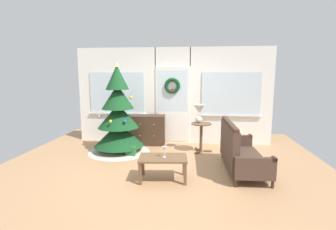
% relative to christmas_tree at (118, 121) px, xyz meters
% --- Properties ---
extents(ground_plane, '(6.76, 6.76, 0.00)m').
position_rel_christmas_tree_xyz_m(ground_plane, '(1.20, -1.06, -0.76)').
color(ground_plane, '#AD7F56').
extents(back_wall_with_door, '(5.20, 0.19, 2.55)m').
position_rel_christmas_tree_xyz_m(back_wall_with_door, '(1.20, 1.02, 0.52)').
color(back_wall_with_door, white).
rests_on(back_wall_with_door, ground).
extents(christmas_tree, '(1.47, 1.47, 2.14)m').
position_rel_christmas_tree_xyz_m(christmas_tree, '(0.00, 0.00, 0.00)').
color(christmas_tree, '#4C331E').
rests_on(christmas_tree, ground).
extents(dresser_cabinet, '(0.92, 0.49, 0.78)m').
position_rel_christmas_tree_xyz_m(dresser_cabinet, '(0.57, 0.73, -0.37)').
color(dresser_cabinet, '#3D281C').
rests_on(dresser_cabinet, ground).
extents(settee_sofa, '(0.79, 1.66, 0.96)m').
position_rel_christmas_tree_xyz_m(settee_sofa, '(2.66, -0.94, -0.38)').
color(settee_sofa, '#3D281C').
rests_on(settee_sofa, ground).
extents(side_table, '(0.50, 0.48, 0.70)m').
position_rel_christmas_tree_xyz_m(side_table, '(1.96, 0.21, -0.27)').
color(side_table, brown).
rests_on(side_table, ground).
extents(table_lamp, '(0.28, 0.28, 0.44)m').
position_rel_christmas_tree_xyz_m(table_lamp, '(1.90, 0.25, 0.22)').
color(table_lamp, silver).
rests_on(table_lamp, side_table).
extents(coffee_table, '(0.89, 0.60, 0.41)m').
position_rel_christmas_tree_xyz_m(coffee_table, '(1.27, -1.53, -0.41)').
color(coffee_table, brown).
rests_on(coffee_table, ground).
extents(wine_glass, '(0.08, 0.08, 0.20)m').
position_rel_christmas_tree_xyz_m(wine_glass, '(1.30, -1.54, -0.21)').
color(wine_glass, silver).
rests_on(wine_glass, coffee_table).
extents(gift_box, '(0.22, 0.20, 0.22)m').
position_rel_christmas_tree_xyz_m(gift_box, '(0.37, -0.28, -0.65)').
color(gift_box, '#266633').
rests_on(gift_box, ground).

